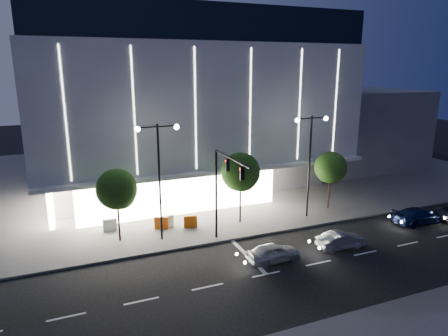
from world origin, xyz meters
name	(u,v)px	position (x,y,z in m)	size (l,w,h in m)	color
ground	(228,269)	(0.00, 0.00, 0.00)	(160.00, 160.00, 0.00)	black
sidewalk_museum	(191,173)	(5.00, 24.00, 0.07)	(70.00, 40.00, 0.15)	#474747
museum	(177,100)	(2.98, 22.31, 9.27)	(30.00, 25.80, 18.00)	#4C4C51
annex_building	(333,125)	(26.00, 24.00, 5.00)	(16.00, 20.00, 10.00)	#4C4C51
traffic_mast	(223,181)	(1.00, 3.34, 5.03)	(0.33, 5.89, 7.07)	black
street_lamp_west	(159,165)	(-3.00, 6.00, 5.96)	(3.16, 0.36, 9.00)	black
street_lamp_east	(310,152)	(10.00, 6.00, 5.96)	(3.16, 0.36, 9.00)	black
tree_left	(117,191)	(-5.97, 7.02, 4.03)	(3.02, 3.02, 5.72)	black
tree_mid	(241,174)	(4.03, 7.02, 4.33)	(3.25, 3.25, 6.15)	black
tree_right	(331,169)	(13.03, 7.02, 3.88)	(2.91, 2.91, 5.51)	black
car_lead	(274,253)	(3.30, -0.11, 0.65)	(1.53, 3.79, 1.29)	#A3A6AA
car_second	(341,240)	(8.90, -0.13, 0.61)	(1.29, 3.70, 1.22)	#A4A7AC
car_third	(418,216)	(18.06, 1.36, 0.66)	(1.85, 4.56, 1.32)	#111B42
barrier_a	(161,223)	(-2.57, 8.01, 0.65)	(1.10, 0.25, 1.00)	#E8590C
barrier_b	(110,225)	(-6.47, 9.15, 0.65)	(1.10, 0.25, 1.00)	silver
barrier_c	(191,222)	(-0.27, 7.40, 0.65)	(1.10, 0.25, 1.00)	#D8590C
barrier_d	(167,222)	(-2.03, 8.13, 0.65)	(1.10, 0.25, 1.00)	silver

